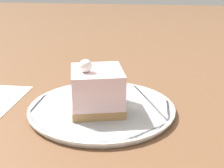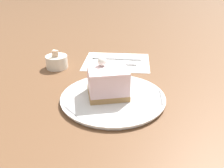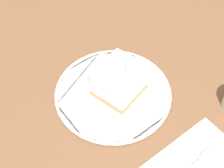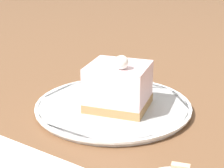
% 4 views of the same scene
% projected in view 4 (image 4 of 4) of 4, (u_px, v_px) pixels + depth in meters
% --- Properties ---
extents(ground_plane, '(4.00, 4.00, 0.00)m').
position_uv_depth(ground_plane, '(91.00, 110.00, 0.69)').
color(ground_plane, brown).
extents(plate, '(0.29, 0.29, 0.01)m').
position_uv_depth(plate, '(113.00, 106.00, 0.69)').
color(plate, white).
rests_on(plate, ground_plane).
extents(cake_slice, '(0.12, 0.13, 0.10)m').
position_uv_depth(cake_slice, '(118.00, 86.00, 0.66)').
color(cake_slice, '#9E7547').
rests_on(cake_slice, plate).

